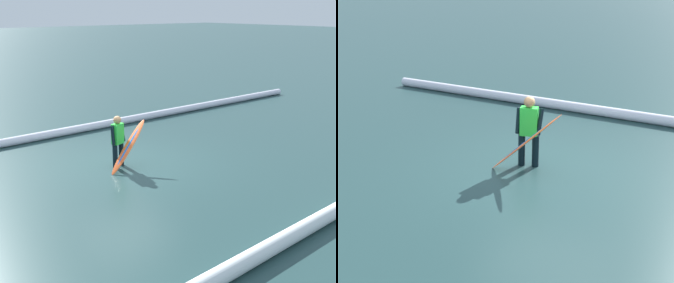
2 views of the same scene
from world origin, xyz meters
TOP-DOWN VIEW (x-y plane):
  - ground_plane at (0.00, 0.00)m, footprint 189.70×189.70m
  - surfer at (0.36, 0.12)m, footprint 0.50×0.33m
  - surfboard at (0.24, 0.46)m, footprint 1.41×0.60m
  - wave_crest_foreground at (-2.56, -3.96)m, footprint 19.83×0.98m

SIDE VIEW (x-z plane):
  - ground_plane at x=0.00m, z-range 0.00..0.00m
  - wave_crest_foreground at x=-2.56m, z-range 0.00..0.28m
  - surfboard at x=0.24m, z-range -0.01..1.27m
  - surfer at x=0.36m, z-range 0.08..1.52m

